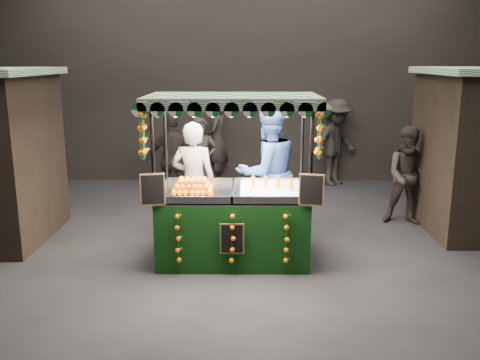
{
  "coord_description": "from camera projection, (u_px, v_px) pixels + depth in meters",
  "views": [
    {
      "loc": [
        0.06,
        -6.69,
        2.74
      ],
      "look_at": [
        -0.02,
        0.71,
        1.01
      ],
      "focal_mm": 38.96,
      "sensor_mm": 36.0,
      "label": 1
    }
  ],
  "objects": [
    {
      "name": "ground",
      "position": [
        241.0,
        263.0,
        7.14
      ],
      "size": [
        12.0,
        12.0,
        0.0
      ],
      "primitive_type": "plane",
      "color": "black",
      "rests_on": "ground"
    },
    {
      "name": "market_hall",
      "position": [
        241.0,
        4.0,
        6.36
      ],
      "size": [
        12.1,
        10.1,
        5.05
      ],
      "color": "black",
      "rests_on": "ground"
    },
    {
      "name": "juice_stall",
      "position": [
        234.0,
        211.0,
        7.1
      ],
      "size": [
        2.34,
        1.38,
        2.27
      ],
      "color": "black",
      "rests_on": "ground"
    },
    {
      "name": "vendor_grey",
      "position": [
        194.0,
        182.0,
        7.83
      ],
      "size": [
        0.72,
        0.53,
        1.84
      ],
      "rotation": [
        0.0,
        0.0,
        3.0
      ],
      "color": "gray",
      "rests_on": "ground"
    },
    {
      "name": "vendor_blue",
      "position": [
        268.0,
        173.0,
        7.87
      ],
      "size": [
        1.25,
        1.14,
        2.09
      ],
      "rotation": [
        0.0,
        0.0,
        3.57
      ],
      "color": "navy",
      "rests_on": "ground"
    },
    {
      "name": "shopper_0",
      "position": [
        201.0,
        162.0,
        9.8
      ],
      "size": [
        0.66,
        0.49,
        1.67
      ],
      "rotation": [
        0.0,
        0.0,
        0.16
      ],
      "color": "#272420",
      "rests_on": "ground"
    },
    {
      "name": "shopper_1",
      "position": [
        409.0,
        176.0,
        8.67
      ],
      "size": [
        0.91,
        0.78,
        1.65
      ],
      "rotation": [
        0.0,
        0.0,
        -0.21
      ],
      "color": "#2D2724",
      "rests_on": "ground"
    },
    {
      "name": "shopper_2",
      "position": [
        174.0,
        160.0,
        9.72
      ],
      "size": [
        1.06,
        0.51,
        1.76
      ],
      "rotation": [
        0.0,
        0.0,
        3.06
      ],
      "color": "black",
      "rests_on": "ground"
    },
    {
      "name": "shopper_3",
      "position": [
        336.0,
        142.0,
        11.38
      ],
      "size": [
        1.38,
        1.33,
        1.89
      ],
      "rotation": [
        0.0,
        0.0,
        0.71
      ],
      "color": "black",
      "rests_on": "ground"
    },
    {
      "name": "shopper_4",
      "position": [
        21.0,
        156.0,
        9.76
      ],
      "size": [
        1.09,
        1.07,
        1.89
      ],
      "rotation": [
        0.0,
        0.0,
        3.87
      ],
      "color": "#2C2624",
      "rests_on": "ground"
    },
    {
      "name": "shopper_5",
      "position": [
        427.0,
        157.0,
        10.61
      ],
      "size": [
        1.32,
        1.34,
        1.54
      ],
      "rotation": [
        0.0,
        0.0,
        2.34
      ],
      "color": "black",
      "rests_on": "ground"
    },
    {
      "name": "shopper_6",
      "position": [
        217.0,
        142.0,
        11.34
      ],
      "size": [
        0.57,
        0.77,
        1.94
      ],
      "rotation": [
        0.0,
        0.0,
        -1.72
      ],
      "color": "#2C2524",
      "rests_on": "ground"
    }
  ]
}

